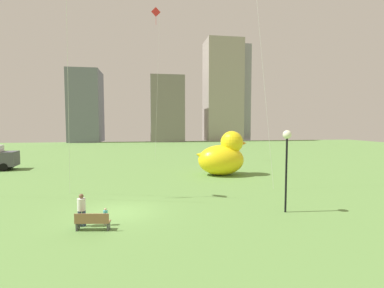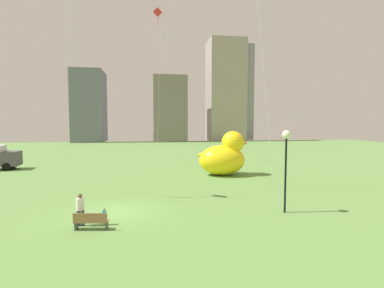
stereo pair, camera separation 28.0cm
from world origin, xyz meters
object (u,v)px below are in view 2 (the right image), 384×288
Objects in this scene: person_child at (104,215)px; giant_inflatable_duck at (224,156)px; person_adult at (80,208)px; kite_red at (158,23)px; park_bench at (91,221)px; lamppost at (286,148)px.

giant_inflatable_duck is (10.05, 13.40, 1.45)m from person_child.
kite_red is (4.88, 24.75, 18.08)m from person_adult.
park_bench is 1.91× the size of person_child.
kite_red is at bearing 81.58° from person_child.
giant_inflatable_duck is 21.49m from kite_red.
kite_red reaches higher than park_bench.
lamppost is (0.39, -12.84, 1.96)m from giant_inflatable_duck.
park_bench is at bearing -47.64° from person_adult.
person_child is 0.04× the size of kite_red.
giant_inflatable_duck is 1.12× the size of lamppost.
kite_red is at bearing 78.85° from person_adult.
person_child is at bearing 51.69° from park_bench.
kite_red reaches higher than person_child.
person_child is 0.17× the size of giant_inflatable_duck.
park_bench is 17.68m from giant_inflatable_duck.
park_bench is 31.79m from kite_red.
giant_inflatable_duck reaches higher than person_adult.
lamppost is (10.44, 0.56, 3.41)m from person_child.
person_adult is 12.02m from lamppost.
lamppost reaches higher than giant_inflatable_duck.
park_bench is at bearing -126.92° from giant_inflatable_duck.
person_adult is at bearing -101.15° from kite_red.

